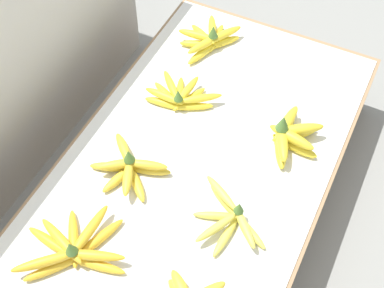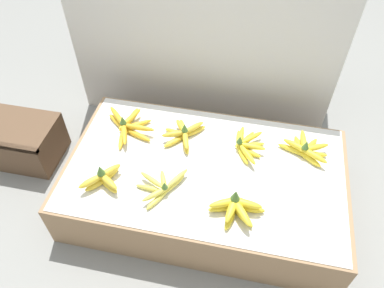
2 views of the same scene
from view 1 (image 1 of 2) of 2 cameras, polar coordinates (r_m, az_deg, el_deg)
The scene contains 8 objects.
ground_plane at distance 1.70m, azimuth 0.84°, elevation -6.10°, with size 10.00×10.00×0.00m, color gray.
display_platform at distance 1.60m, azimuth 0.90°, elevation -3.89°, with size 1.22×0.72×0.24m.
banana_bunch_front_midleft at distance 1.37m, azimuth 3.97°, elevation -7.89°, with size 0.21×0.23×0.08m.
banana_bunch_front_midright at distance 1.53m, azimuth 10.32°, elevation 0.98°, with size 0.23×0.16×0.11m.
banana_bunch_middle_left at distance 1.36m, azimuth -12.52°, elevation -10.86°, with size 0.26×0.28×0.09m.
banana_bunch_middle_midleft at distance 1.46m, azimuth -6.78°, elevation -2.42°, with size 0.19×0.22×0.09m.
banana_bunch_middle_midright at distance 1.61m, azimuth -1.34°, elevation 5.11°, with size 0.14×0.23×0.08m.
banana_bunch_middle_right at distance 1.78m, azimuth 1.87°, elevation 11.09°, with size 0.23×0.19×0.09m.
Camera 1 is at (-0.79, -0.36, 1.47)m, focal length 50.00 mm.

